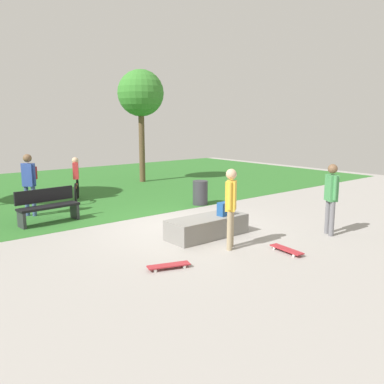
# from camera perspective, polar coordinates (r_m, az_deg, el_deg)

# --- Properties ---
(ground_plane) EXTENTS (28.00, 28.00, 0.00)m
(ground_plane) POSITION_cam_1_polar(r_m,az_deg,el_deg) (10.45, -2.10, -4.87)
(ground_plane) COLOR #9E9993
(grass_lawn) EXTENTS (26.60, 12.61, 0.01)m
(grass_lawn) POSITION_cam_1_polar(r_m,az_deg,el_deg) (17.10, -17.89, 0.56)
(grass_lawn) COLOR #2D6B28
(grass_lawn) RESTS_ON ground_plane
(concrete_ledge) EXTENTS (2.00, 0.79, 0.47)m
(concrete_ledge) POSITION_cam_1_polar(r_m,az_deg,el_deg) (9.47, 2.19, -4.97)
(concrete_ledge) COLOR gray
(concrete_ledge) RESTS_ON ground_plane
(backpack_on_ledge) EXTENTS (0.29, 0.21, 0.32)m
(backpack_on_ledge) POSITION_cam_1_polar(r_m,az_deg,el_deg) (9.54, 4.56, -2.44)
(backpack_on_ledge) COLOR #1E4C8C
(backpack_on_ledge) RESTS_ON concrete_ledge
(skater_performing_trick) EXTENTS (0.38, 0.35, 1.72)m
(skater_performing_trick) POSITION_cam_1_polar(r_m,az_deg,el_deg) (8.45, 5.56, -1.48)
(skater_performing_trick) COLOR tan
(skater_performing_trick) RESTS_ON ground_plane
(skater_watching) EXTENTS (0.34, 0.38, 1.71)m
(skater_watching) POSITION_cam_1_polar(r_m,az_deg,el_deg) (10.00, 19.24, -0.24)
(skater_watching) COLOR slate
(skater_watching) RESTS_ON ground_plane
(skateboard_by_ledge) EXTENTS (0.29, 0.82, 0.08)m
(skateboard_by_ledge) POSITION_cam_1_polar(r_m,az_deg,el_deg) (8.62, 13.34, -7.98)
(skateboard_by_ledge) COLOR #A5262D
(skateboard_by_ledge) RESTS_ON ground_plane
(skateboard_spare) EXTENTS (0.82, 0.44, 0.08)m
(skateboard_spare) POSITION_cam_1_polar(r_m,az_deg,el_deg) (7.52, -3.34, -10.42)
(skateboard_spare) COLOR #A5262D
(skateboard_spare) RESTS_ON ground_plane
(park_bench_far_right) EXTENTS (1.64, 0.61, 0.91)m
(park_bench_far_right) POSITION_cam_1_polar(r_m,az_deg,el_deg) (11.35, -19.91, -1.77)
(park_bench_far_right) COLOR black
(park_bench_far_right) RESTS_ON ground_plane
(tree_tall_oak) EXTENTS (2.01, 2.01, 4.89)m
(tree_tall_oak) POSITION_cam_1_polar(r_m,az_deg,el_deg) (17.97, -7.32, 13.66)
(tree_tall_oak) COLOR brown
(tree_tall_oak) RESTS_ON grass_lawn
(trash_bin) EXTENTS (0.49, 0.49, 0.79)m
(trash_bin) POSITION_cam_1_polar(r_m,az_deg,el_deg) (12.99, 1.18, -0.11)
(trash_bin) COLOR #333338
(trash_bin) RESTS_ON ground_plane
(pedestrian_with_backpack) EXTENTS (0.45, 0.44, 1.78)m
(pedestrian_with_backpack) POSITION_cam_1_polar(r_m,az_deg,el_deg) (12.26, -22.20, 1.76)
(pedestrian_with_backpack) COLOR #3F5184
(pedestrian_with_backpack) RESTS_ON ground_plane
(cyclist_on_bicycle) EXTENTS (0.86, 1.66, 1.52)m
(cyclist_on_bicycle) POSITION_cam_1_polar(r_m,az_deg,el_deg) (14.18, -16.18, 1.34)
(cyclist_on_bicycle) COLOR black
(cyclist_on_bicycle) RESTS_ON ground_plane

